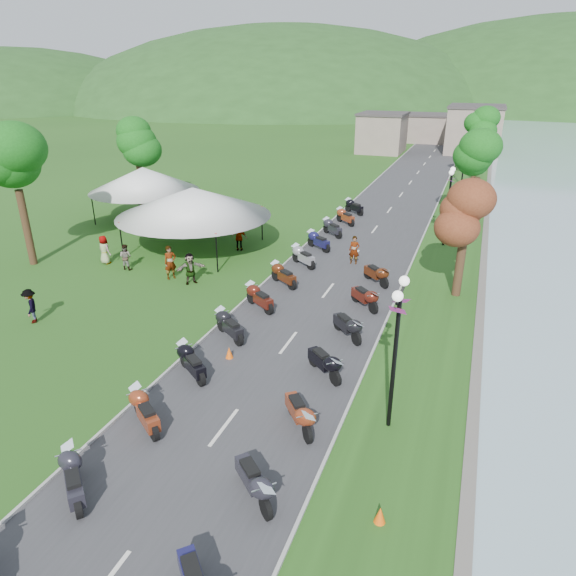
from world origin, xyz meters
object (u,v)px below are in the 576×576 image
(vendor_tent_main, at_px, (195,219))
(pedestrian_c, at_px, (34,322))
(pedestrian_a, at_px, (172,278))
(pedestrian_b, at_px, (127,269))

(vendor_tent_main, xyz_separation_m, pedestrian_c, (-1.72, -11.96, -2.00))
(pedestrian_a, distance_m, pedestrian_c, 7.53)
(pedestrian_b, height_order, pedestrian_c, pedestrian_c)
(pedestrian_a, relative_size, pedestrian_c, 1.17)
(pedestrian_a, distance_m, pedestrian_b, 3.25)
(pedestrian_a, bearing_deg, vendor_tent_main, 49.52)
(vendor_tent_main, relative_size, pedestrian_a, 3.42)
(pedestrian_b, distance_m, pedestrian_c, 7.22)
(vendor_tent_main, height_order, pedestrian_c, vendor_tent_main)
(vendor_tent_main, distance_m, pedestrian_b, 5.49)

